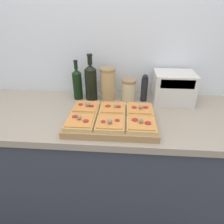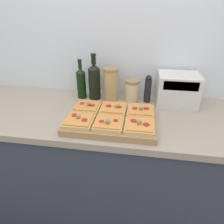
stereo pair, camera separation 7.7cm
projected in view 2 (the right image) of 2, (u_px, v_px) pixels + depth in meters
The scene contains 15 objects.
wall_back at pixel (118, 47), 1.41m from camera, with size 6.00×0.06×2.50m.
kitchen_counter at pixel (110, 166), 1.48m from camera, with size 2.63×0.67×0.92m.
cutting_board at pixel (111, 120), 1.14m from camera, with size 0.50×0.35×0.04m, color #A37A4C.
pizza_slice_back_left at pixel (87, 107), 1.22m from camera, with size 0.15×0.15×0.06m.
pizza_slice_back_center at pixel (113, 109), 1.20m from camera, with size 0.15×0.15×0.05m.
pizza_slice_back_right at pixel (140, 111), 1.17m from camera, with size 0.15×0.15×0.05m.
pizza_slice_front_left at pixel (79, 121), 1.07m from camera, with size 0.15×0.15×0.05m.
pizza_slice_front_center at pixel (109, 123), 1.05m from camera, with size 0.15×0.15×0.05m.
pizza_slice_front_right at pixel (140, 126), 1.03m from camera, with size 0.15×0.15×0.05m.
olive_oil_bottle at pixel (81, 83), 1.41m from camera, with size 0.06×0.06×0.28m.
wine_bottle at pixel (94, 81), 1.39m from camera, with size 0.08×0.08×0.32m.
grain_jar_tall at pixel (111, 84), 1.38m from camera, with size 0.11×0.11×0.23m.
grain_jar_short at pixel (132, 91), 1.38m from camera, with size 0.10×0.10×0.15m.
pepper_mill at pixel (148, 89), 1.36m from camera, with size 0.05×0.05×0.19m.
toaster_oven at pixel (177, 89), 1.32m from camera, with size 0.29×0.21×0.21m.
Camera 2 is at (0.18, -0.77, 1.53)m, focal length 32.00 mm.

